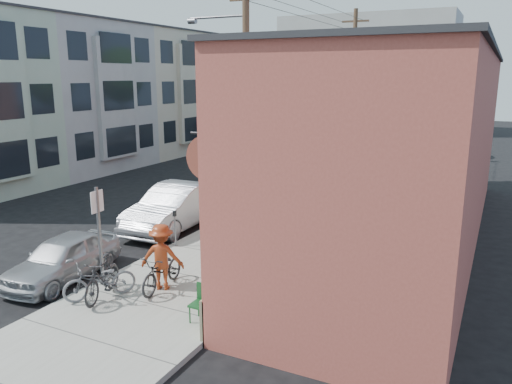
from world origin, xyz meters
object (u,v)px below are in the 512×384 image
at_px(sign_post, 99,227).
at_px(car_2, 244,178).
at_px(tree_leafy_mid, 335,83).
at_px(car_4, 323,150).
at_px(patron_grey, 275,229).
at_px(parked_bike_b, 100,280).
at_px(cyclist, 162,257).
at_px(car_3, 286,163).
at_px(parking_meter_far, 277,177).
at_px(tree_leafy_far, 368,75).
at_px(patio_chair_b, 201,304).
at_px(patron_green, 219,283).
at_px(parking_meter_near, 175,222).
at_px(patio_chair_a, 222,288).
at_px(tree_bare, 295,142).
at_px(car_0, 63,258).
at_px(bus, 311,126).
at_px(utility_pole_near, 245,87).
at_px(car_1, 176,207).
at_px(parked_bike_a, 102,278).

distance_m(sign_post, car_2, 12.71).
distance_m(tree_leafy_mid, car_4, 6.41).
distance_m(patron_grey, parked_bike_b, 5.66).
bearing_deg(cyclist, car_3, -98.39).
bearing_deg(parking_meter_far, patron_grey, -66.45).
xyz_separation_m(parked_bike_b, car_3, (-2.60, 18.56, 0.03)).
distance_m(tree_leafy_far, patio_chair_b, 28.31).
relative_size(patron_green, car_2, 0.34).
height_order(parking_meter_near, patio_chair_a, parking_meter_near).
xyz_separation_m(tree_leafy_mid, patio_chair_b, (3.15, -19.84, -4.83)).
relative_size(parked_bike_b, car_3, 0.39).
bearing_deg(patio_chair_a, tree_bare, 80.37).
xyz_separation_m(patio_chair_a, car_2, (-5.74, 12.06, 0.13)).
height_order(tree_bare, car_2, tree_bare).
xyz_separation_m(parking_meter_far, car_0, (-1.45, -12.11, -0.32)).
bearing_deg(car_4, bus, 113.35).
xyz_separation_m(utility_pole_near, car_1, (-1.61, -2.81, -4.55)).
relative_size(parking_meter_far, tree_leafy_far, 0.15).
distance_m(tree_leafy_mid, patron_grey, 15.93).
bearing_deg(tree_bare, parking_meter_far, -123.51).
bearing_deg(patron_grey, car_2, -131.66).
bearing_deg(parking_meter_near, cyclist, -60.22).
xyz_separation_m(parked_bike_b, car_1, (-2.12, 6.39, 0.22)).
xyz_separation_m(patron_grey, car_4, (-4.91, 19.00, -0.24)).
bearing_deg(parked_bike_b, cyclist, 83.06).
distance_m(tree_leafy_mid, tree_leafy_far, 7.80).
bearing_deg(parked_bike_a, patron_grey, 44.54).
height_order(parking_meter_near, tree_leafy_mid, tree_leafy_mid).
distance_m(parking_meter_far, patio_chair_a, 12.33).
distance_m(tree_leafy_mid, patron_green, 20.19).
distance_m(utility_pole_near, tree_leafy_mid, 10.73).
bearing_deg(patron_green, cyclist, -91.40).
height_order(patron_grey, parked_bike_a, patron_grey).
relative_size(patio_chair_a, bus, 0.07).
bearing_deg(utility_pole_near, tree_leafy_mid, 87.81).
height_order(parking_meter_far, parked_bike_a, parking_meter_far).
relative_size(parking_meter_near, tree_bare, 0.25).
height_order(patio_chair_b, parked_bike_b, parked_bike_b).
distance_m(utility_pole_near, patio_chair_a, 10.09).
relative_size(cyclist, bus, 0.16).
height_order(patron_green, cyclist, cyclist).
bearing_deg(car_0, parked_bike_a, -23.06).
height_order(tree_leafy_mid, parked_bike_b, tree_leafy_mid).
bearing_deg(patron_green, parking_meter_far, -145.92).
relative_size(sign_post, parking_meter_near, 2.26).
relative_size(tree_leafy_mid, bus, 0.61).
height_order(utility_pole_near, patron_grey, utility_pole_near).
bearing_deg(utility_pole_near, sign_post, -90.27).
height_order(cyclist, car_3, cyclist).
distance_m(parking_meter_far, car_1, 6.61).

